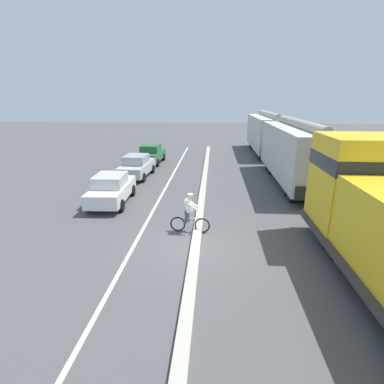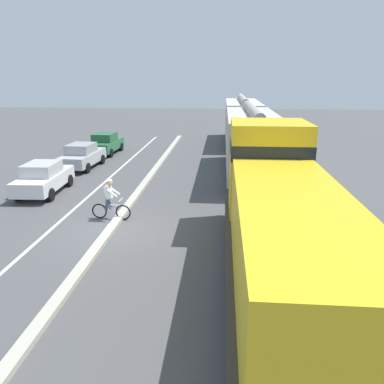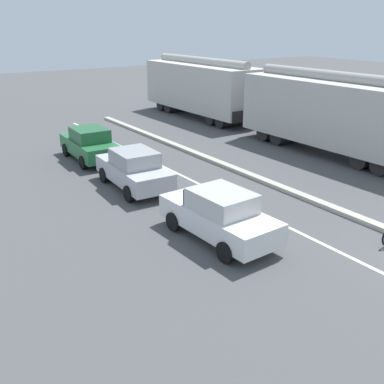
% 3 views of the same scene
% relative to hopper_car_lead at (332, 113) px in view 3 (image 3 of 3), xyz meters
% --- Properties ---
extents(median_curb, '(0.36, 36.00, 0.16)m').
position_rel_hopper_car_lead_xyz_m(median_curb, '(-5.99, -3.33, -2.00)').
color(median_curb, '#B2AD9E').
rests_on(median_curb, ground).
extents(lane_stripe, '(0.14, 36.00, 0.01)m').
position_rel_hopper_car_lead_xyz_m(lane_stripe, '(-8.39, -3.33, -2.07)').
color(lane_stripe, silver).
rests_on(lane_stripe, ground).
extents(hopper_car_lead, '(2.90, 10.60, 4.18)m').
position_rel_hopper_car_lead_xyz_m(hopper_car_lead, '(0.00, 0.00, 0.00)').
color(hopper_car_lead, '#B6B3AC').
rests_on(hopper_car_lead, ground).
extents(hopper_car_middle, '(2.90, 10.60, 4.18)m').
position_rel_hopper_car_lead_xyz_m(hopper_car_middle, '(0.00, 11.60, 0.00)').
color(hopper_car_middle, beige).
rests_on(hopper_car_middle, ground).
extents(parked_car_white, '(1.97, 4.27, 1.62)m').
position_rel_hopper_car_lead_xyz_m(parked_car_white, '(-10.82, -4.73, -1.26)').
color(parked_car_white, silver).
rests_on(parked_car_white, ground).
extents(parked_car_silver, '(1.99, 4.28, 1.62)m').
position_rel_hopper_car_lead_xyz_m(parked_car_silver, '(-10.87, 0.92, -1.26)').
color(parked_car_silver, '#B7BABF').
rests_on(parked_car_silver, ground).
extents(parked_car_green, '(1.95, 4.26, 1.62)m').
position_rel_hopper_car_lead_xyz_m(parked_car_green, '(-10.81, 5.77, -1.26)').
color(parked_car_green, '#286B3D').
rests_on(parked_car_green, ground).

